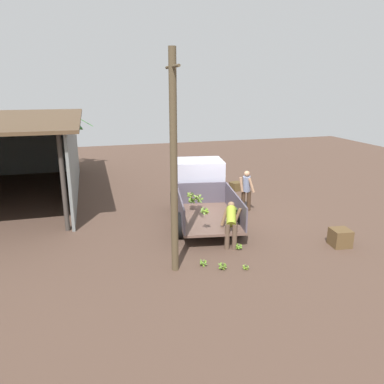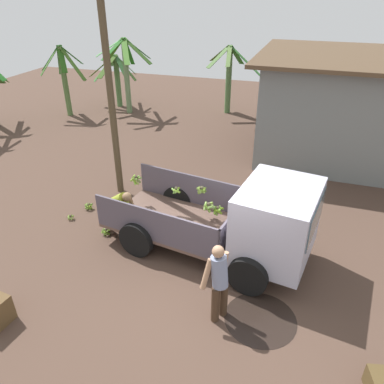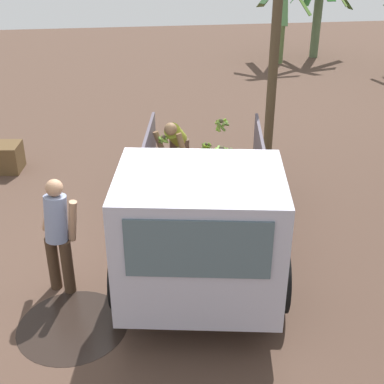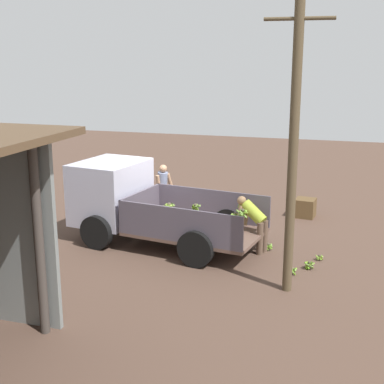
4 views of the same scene
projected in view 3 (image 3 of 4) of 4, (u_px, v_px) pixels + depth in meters
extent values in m
plane|color=#4F3A2E|center=(156.00, 272.00, 7.59)|extent=(36.00, 36.00, 0.00)
cylinder|color=black|center=(73.00, 326.00, 6.60)|extent=(1.36, 1.36, 0.01)
cube|color=brown|center=(203.00, 193.00, 8.70)|extent=(3.39, 2.40, 0.08)
cube|color=#524A57|center=(262.00, 170.00, 8.47)|extent=(3.09, 0.55, 0.79)
cube|color=#524A57|center=(145.00, 168.00, 8.53)|extent=(3.09, 0.55, 0.79)
cube|color=#524A57|center=(201.00, 219.00, 7.15)|extent=(0.36, 1.90, 0.79)
cube|color=#B6B5CA|center=(200.00, 235.00, 6.22)|extent=(1.77, 2.10, 1.56)
cube|color=#4C606B|center=(198.00, 250.00, 5.41)|extent=(0.27, 1.49, 0.68)
cylinder|color=black|center=(278.00, 279.00, 6.75)|extent=(0.86, 0.35, 0.84)
cylinder|color=black|center=(122.00, 276.00, 6.81)|extent=(0.86, 0.35, 0.84)
cylinder|color=black|center=(262.00, 184.00, 9.10)|extent=(0.86, 0.35, 0.84)
cylinder|color=black|center=(146.00, 182.00, 9.17)|extent=(0.86, 0.35, 0.84)
sphere|color=#4B4330|center=(221.00, 148.00, 8.46)|extent=(0.08, 0.08, 0.08)
cylinder|color=#7BAB46|center=(217.00, 150.00, 8.50)|extent=(0.17, 0.13, 0.10)
cylinder|color=#85B236|center=(218.00, 152.00, 8.44)|extent=(0.17, 0.12, 0.12)
cylinder|color=olive|center=(223.00, 153.00, 8.45)|extent=(0.08, 0.15, 0.16)
cylinder|color=olive|center=(225.00, 152.00, 8.49)|extent=(0.16, 0.06, 0.14)
cylinder|color=#7BAD43|center=(222.00, 151.00, 8.53)|extent=(0.08, 0.14, 0.16)
sphere|color=brown|center=(231.00, 198.00, 7.69)|extent=(0.09, 0.09, 0.09)
cylinder|color=#4C7E19|center=(230.00, 201.00, 7.78)|extent=(0.08, 0.18, 0.18)
cylinder|color=#567728|center=(228.00, 203.00, 7.75)|extent=(0.16, 0.14, 0.19)
cylinder|color=olive|center=(227.00, 203.00, 7.68)|extent=(0.20, 0.12, 0.16)
cylinder|color=#6CA52B|center=(232.00, 205.00, 7.68)|extent=(0.05, 0.16, 0.19)
cylinder|color=olive|center=(237.00, 203.00, 7.68)|extent=(0.20, 0.16, 0.13)
cylinder|color=olive|center=(235.00, 201.00, 7.75)|extent=(0.20, 0.13, 0.16)
sphere|color=brown|center=(163.00, 137.00, 9.24)|extent=(0.07, 0.07, 0.07)
cylinder|color=#5F831C|center=(166.00, 139.00, 9.29)|extent=(0.14, 0.10, 0.11)
cylinder|color=#7CAF39|center=(164.00, 140.00, 9.30)|extent=(0.05, 0.12, 0.14)
cylinder|color=#5D7E20|center=(161.00, 139.00, 9.28)|extent=(0.14, 0.11, 0.11)
cylinder|color=olive|center=(160.00, 140.00, 9.23)|extent=(0.15, 0.08, 0.11)
cylinder|color=olive|center=(162.00, 140.00, 9.20)|extent=(0.09, 0.15, 0.09)
cylinder|color=#87B241|center=(165.00, 141.00, 9.22)|extent=(0.09, 0.14, 0.12)
cylinder|color=#80A53E|center=(166.00, 140.00, 9.26)|extent=(0.14, 0.05, 0.12)
sphere|color=brown|center=(239.00, 162.00, 7.95)|extent=(0.09, 0.09, 0.09)
cylinder|color=#517422|center=(238.00, 167.00, 7.92)|extent=(0.12, 0.19, 0.13)
cylinder|color=#83AC30|center=(241.00, 167.00, 7.94)|extent=(0.10, 0.18, 0.16)
cylinder|color=#5C7529|center=(244.00, 166.00, 7.97)|extent=(0.18, 0.10, 0.14)
cylinder|color=olive|center=(241.00, 165.00, 8.02)|extent=(0.16, 0.15, 0.16)
cylinder|color=#87AA3B|center=(238.00, 165.00, 8.03)|extent=(0.08, 0.17, 0.16)
cylinder|color=olive|center=(235.00, 164.00, 8.01)|extent=(0.18, 0.16, 0.12)
cylinder|color=olive|center=(235.00, 166.00, 7.95)|extent=(0.19, 0.10, 0.13)
sphere|color=brown|center=(176.00, 149.00, 9.24)|extent=(0.07, 0.07, 0.07)
cylinder|color=#7FB135|center=(180.00, 151.00, 9.26)|extent=(0.17, 0.07, 0.10)
cylinder|color=#4E7421|center=(177.00, 152.00, 9.31)|extent=(0.12, 0.13, 0.15)
cylinder|color=olive|center=(175.00, 151.00, 9.32)|extent=(0.05, 0.15, 0.13)
cylinder|color=#83AF46|center=(174.00, 152.00, 9.30)|extent=(0.12, 0.13, 0.15)
cylinder|color=#7DAA2D|center=(173.00, 153.00, 9.27)|extent=(0.14, 0.06, 0.15)
cylinder|color=olive|center=(173.00, 153.00, 9.22)|extent=(0.14, 0.14, 0.12)
cylinder|color=olive|center=(175.00, 154.00, 9.24)|extent=(0.06, 0.13, 0.15)
cylinder|color=olive|center=(178.00, 153.00, 9.24)|extent=(0.12, 0.14, 0.14)
sphere|color=#4C4431|center=(221.00, 121.00, 9.48)|extent=(0.08, 0.08, 0.08)
cylinder|color=#597C2E|center=(221.00, 127.00, 9.46)|extent=(0.09, 0.18, 0.19)
cylinder|color=olive|center=(226.00, 124.00, 9.46)|extent=(0.20, 0.17, 0.13)
cylinder|color=#80B245|center=(224.00, 124.00, 9.54)|extent=(0.19, 0.12, 0.18)
cylinder|color=olive|center=(221.00, 121.00, 9.58)|extent=(0.06, 0.22, 0.12)
cylinder|color=#6CA82A|center=(218.00, 125.00, 9.54)|extent=(0.16, 0.13, 0.20)
cylinder|color=olive|center=(218.00, 126.00, 9.50)|extent=(0.17, 0.08, 0.20)
sphere|color=#463F2D|center=(218.00, 183.00, 7.76)|extent=(0.09, 0.09, 0.09)
cylinder|color=olive|center=(214.00, 188.00, 7.80)|extent=(0.19, 0.09, 0.20)
cylinder|color=#7DA94A|center=(216.00, 189.00, 7.70)|extent=(0.16, 0.22, 0.13)
cylinder|color=olive|center=(221.00, 190.00, 7.76)|extent=(0.16, 0.17, 0.20)
cylinder|color=olive|center=(224.00, 185.00, 7.81)|extent=(0.22, 0.12, 0.13)
cylinder|color=#7EA548|center=(217.00, 185.00, 7.85)|extent=(0.07, 0.21, 0.16)
cylinder|color=brown|center=(277.00, 14.00, 9.89)|extent=(0.19, 0.19, 5.67)
cylinder|color=#5E7440|center=(281.00, 21.00, 17.26)|extent=(0.30, 0.30, 2.73)
cube|color=#3E6334|center=(284.00, 0.00, 16.40)|extent=(1.21, 0.45, 1.38)
cylinder|color=#546947|center=(318.00, 15.00, 17.94)|extent=(0.29, 0.29, 2.84)
cylinder|color=#402C1E|center=(54.00, 263.00, 7.10)|extent=(0.21, 0.21, 0.78)
cylinder|color=#402C1E|center=(68.00, 267.00, 7.03)|extent=(0.21, 0.21, 0.78)
cylinder|color=#7E89A8|center=(56.00, 219.00, 6.77)|extent=(0.46, 0.43, 0.64)
sphere|color=tan|center=(54.00, 188.00, 6.62)|extent=(0.22, 0.22, 0.22)
cylinder|color=tan|center=(49.00, 212.00, 6.95)|extent=(0.23, 0.30, 0.58)
cylinder|color=tan|center=(72.00, 221.00, 6.78)|extent=(0.18, 0.21, 0.59)
cylinder|color=brown|center=(185.00, 159.00, 10.08)|extent=(0.20, 0.20, 0.78)
cylinder|color=brown|center=(174.00, 158.00, 10.12)|extent=(0.20, 0.20, 0.78)
cylinder|color=#94A52D|center=(176.00, 135.00, 9.62)|extent=(0.73, 0.50, 0.59)
sphere|color=#8C6746|center=(171.00, 129.00, 9.21)|extent=(0.22, 0.22, 0.22)
cylinder|color=#8C6746|center=(183.00, 149.00, 9.40)|extent=(0.18, 0.27, 0.59)
cylinder|color=#8C6746|center=(161.00, 147.00, 9.46)|extent=(0.19, 0.30, 0.58)
sphere|color=brown|center=(167.00, 168.00, 10.29)|extent=(0.08, 0.08, 0.08)
cylinder|color=olive|center=(166.00, 170.00, 10.35)|extent=(0.12, 0.14, 0.15)
cylinder|color=#79A83D|center=(164.00, 170.00, 10.32)|extent=(0.17, 0.06, 0.14)
cylinder|color=#71A725|center=(166.00, 172.00, 10.28)|extent=(0.11, 0.13, 0.16)
cylinder|color=olive|center=(168.00, 172.00, 10.28)|extent=(0.07, 0.15, 0.16)
cylinder|color=#59821F|center=(170.00, 171.00, 10.29)|extent=(0.15, 0.12, 0.14)
cylinder|color=#629A26|center=(170.00, 169.00, 10.34)|extent=(0.17, 0.11, 0.13)
cylinder|color=#6AA42D|center=(168.00, 168.00, 10.37)|extent=(0.08, 0.18, 0.11)
sphere|color=#48412F|center=(207.00, 144.00, 11.31)|extent=(0.06, 0.06, 0.06)
cylinder|color=olive|center=(204.00, 146.00, 11.37)|extent=(0.16, 0.14, 0.12)
cylinder|color=#517622|center=(204.00, 147.00, 11.32)|extent=(0.17, 0.07, 0.14)
cylinder|color=olive|center=(205.00, 148.00, 11.30)|extent=(0.12, 0.15, 0.16)
cylinder|color=#7FAB24|center=(207.00, 148.00, 11.30)|extent=(0.06, 0.15, 0.16)
cylinder|color=#66A622|center=(209.00, 148.00, 11.31)|extent=(0.15, 0.14, 0.14)
cylinder|color=olive|center=(210.00, 146.00, 11.34)|extent=(0.18, 0.06, 0.10)
cylinder|color=#54741D|center=(208.00, 146.00, 11.39)|extent=(0.11, 0.15, 0.15)
cylinder|color=olive|center=(206.00, 145.00, 11.39)|extent=(0.06, 0.18, 0.12)
sphere|color=brown|center=(230.00, 149.00, 11.08)|extent=(0.07, 0.07, 0.07)
cylinder|color=#76B12E|center=(227.00, 151.00, 11.11)|extent=(0.17, 0.09, 0.12)
cylinder|color=#66A025|center=(228.00, 153.00, 11.07)|extent=(0.13, 0.12, 0.15)
cylinder|color=#7FB135|center=(231.00, 153.00, 11.05)|extent=(0.07, 0.16, 0.14)
cylinder|color=#5A7D2E|center=(233.00, 151.00, 11.08)|extent=(0.17, 0.10, 0.10)
cylinder|color=#649B25|center=(231.00, 152.00, 11.14)|extent=(0.12, 0.12, 0.16)
cylinder|color=#7FAB4B|center=(229.00, 151.00, 11.15)|extent=(0.08, 0.17, 0.13)
sphere|color=#463F2E|center=(178.00, 144.00, 11.43)|extent=(0.06, 0.06, 0.06)
cylinder|color=#7CAF35|center=(180.00, 146.00, 11.45)|extent=(0.14, 0.05, 0.09)
cylinder|color=#5C7E19|center=(179.00, 145.00, 11.49)|extent=(0.09, 0.12, 0.11)
cylinder|color=#83AC39|center=(176.00, 145.00, 11.49)|extent=(0.09, 0.13, 0.10)
cylinder|color=#87A94C|center=(175.00, 146.00, 11.44)|extent=(0.14, 0.03, 0.08)
cylinder|color=olive|center=(177.00, 147.00, 11.42)|extent=(0.10, 0.11, 0.12)
cylinder|color=olive|center=(179.00, 146.00, 11.41)|extent=(0.09, 0.13, 0.09)
cube|color=brown|center=(6.00, 157.00, 10.43)|extent=(0.63, 0.63, 0.54)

